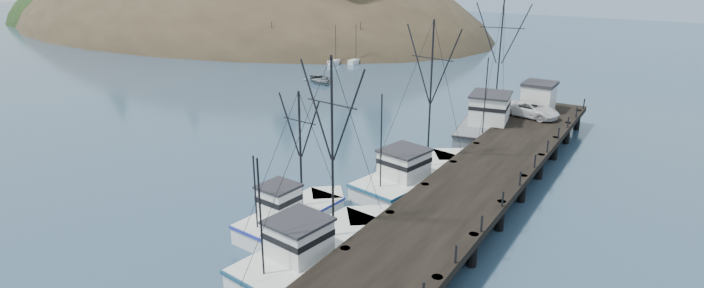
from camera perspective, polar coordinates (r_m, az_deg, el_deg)
name	(u,v)px	position (r m, az deg, el deg)	size (l,w,h in m)	color
ground	(182,235)	(36.22, -17.20, -8.99)	(400.00, 400.00, 0.00)	navy
pier	(487,172)	(40.77, 13.84, -2.86)	(6.00, 44.00, 2.00)	black
headland	(219,45)	(142.25, -13.63, 9.93)	(134.80, 78.00, 51.00)	#382D1E
distant_ridge	(640,14)	(191.67, 27.74, 11.91)	(360.00, 40.00, 26.00)	#9EB2C6
distant_ridge_far	(494,3)	(216.05, 14.54, 13.99)	(180.00, 25.00, 18.00)	silver
moored_sailboats	(335,55)	(95.92, -1.78, 9.26)	(23.46, 17.45, 6.35)	white
trawler_near	(320,249)	(31.50, -3.30, -10.84)	(5.29, 12.01, 11.99)	white
trawler_mid	(294,215)	(35.42, -6.07, -7.36)	(3.73, 8.90, 9.11)	white
trawler_far	(418,175)	(41.74, 6.85, -3.19)	(6.05, 12.57, 12.61)	white
work_vessel	(492,123)	(54.62, 14.30, 2.16)	(6.88, 15.89, 13.19)	slate
pier_shed	(539,96)	(57.18, 18.82, 4.75)	(3.00, 3.20, 2.80)	silver
pickup_truck	(531,110)	(54.56, 18.12, 3.42)	(2.41, 5.23, 1.45)	silver
motorboat	(320,82)	(75.99, -3.36, 6.40)	(4.05, 5.67, 1.18)	slate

